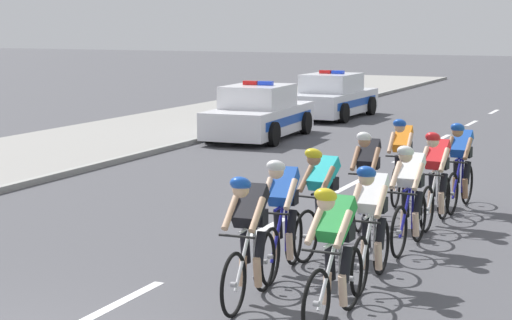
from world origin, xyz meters
name	(u,v)px	position (x,y,z in m)	size (l,w,h in m)	color
sidewalk_slab	(103,139)	(-8.11, 14.00, 0.06)	(4.94, 60.00, 0.12)	gray
kerb_edge	(181,144)	(-5.72, 14.00, 0.07)	(0.16, 60.00, 0.13)	#9E9E99
lane_markings_centre	(379,170)	(0.00, 12.57, 0.00)	(0.14, 29.60, 0.01)	white
cyclist_lead	(249,237)	(1.37, 3.07, 0.79)	(0.44, 1.72, 1.56)	black
cyclist_second	(334,252)	(2.48, 2.83, 0.79)	(0.42, 1.72, 1.56)	black
cyclist_third	(282,215)	(1.25, 4.31, 0.79)	(0.45, 1.72, 1.56)	black
cyclist_fourth	(371,223)	(2.41, 4.34, 0.79)	(0.42, 1.72, 1.56)	black
cyclist_fifth	(322,199)	(1.35, 5.45, 0.79)	(0.45, 1.72, 1.56)	black
cyclist_sixth	(410,195)	(2.38, 6.22, 0.79)	(0.42, 1.72, 1.56)	black
cyclist_seventh	(368,177)	(1.37, 7.44, 0.79)	(0.43, 1.72, 1.56)	black
cyclist_eighth	(436,177)	(2.36, 7.85, 0.79)	(0.42, 1.72, 1.56)	black
cyclist_ninth	(402,159)	(1.36, 9.45, 0.79)	(0.44, 1.72, 1.56)	black
cyclist_tenth	(460,164)	(2.44, 9.25, 0.79)	(0.43, 1.72, 1.56)	black
police_car_nearest	(259,114)	(-4.59, 16.37, 0.68)	(2.22, 4.51, 1.59)	white
police_car_second	(332,98)	(-4.59, 22.27, 0.68)	(2.05, 4.43, 1.59)	silver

